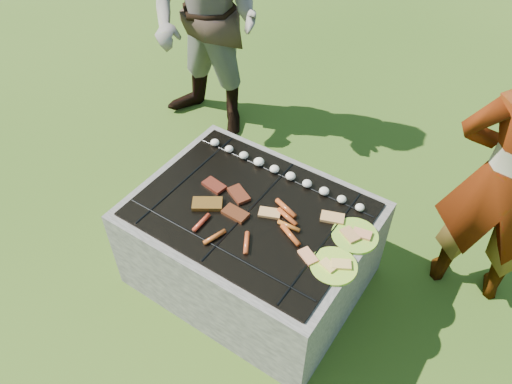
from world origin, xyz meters
TOP-DOWN VIEW (x-y plane):
  - lawn at (0.00, 0.00)m, footprint 60.00×60.00m
  - fire_pit at (0.00, 0.00)m, footprint 1.30×1.00m
  - mushrooms at (-0.02, 0.33)m, footprint 1.05×0.06m
  - pork_slabs at (-0.17, -0.05)m, footprint 0.37×0.31m
  - sausages at (0.13, -0.08)m, footprint 0.53×0.49m
  - bread_on_grate at (0.31, 0.06)m, footprint 0.45×0.41m
  - plate_far at (0.56, 0.15)m, footprint 0.28×0.28m
  - plate_near at (0.56, -0.09)m, footprint 0.30×0.30m
  - cook at (1.12, 0.71)m, footprint 0.70×0.53m
  - bystander at (-1.17, 1.12)m, footprint 0.94×0.74m

SIDE VIEW (x-z plane):
  - lawn at x=0.00m, z-range 0.00..0.00m
  - fire_pit at x=0.00m, z-range -0.03..0.59m
  - plate_near at x=0.56m, z-range 0.59..0.62m
  - plate_far at x=0.56m, z-range 0.59..0.63m
  - bread_on_grate at x=0.31m, z-range 0.61..0.63m
  - pork_slabs at x=-0.17m, z-range 0.61..0.64m
  - sausages at x=0.13m, z-range 0.61..0.64m
  - mushrooms at x=-0.02m, z-range 0.61..0.65m
  - cook at x=1.12m, z-range 0.00..1.71m
  - bystander at x=-1.17m, z-range 0.00..1.90m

